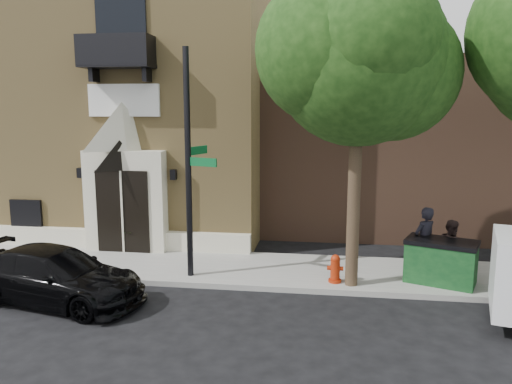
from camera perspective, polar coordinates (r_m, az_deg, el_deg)
ground at (r=14.01m, az=-14.88°, el=-10.20°), size 120.00×120.00×0.00m
sidewalk at (r=14.98m, az=-9.09°, el=-8.37°), size 42.00×3.00×0.15m
church at (r=21.70m, az=-14.56°, el=9.20°), size 12.20×11.01×9.30m
neighbour_building at (r=22.19m, az=25.73°, el=4.86°), size 18.00×8.00×6.40m
street_tree_left at (r=12.53m, az=11.79°, el=14.90°), size 4.97×4.38×7.77m
black_sedan at (r=13.15m, az=-21.97°, el=-8.85°), size 4.85×2.76×1.32m
street_sign at (r=13.27m, az=-7.64°, el=3.16°), size 0.92×1.16×6.06m
fire_hydrant at (r=13.34m, az=9.03°, el=-8.64°), size 0.42×0.34×0.75m
dumpster at (r=13.95m, az=20.37°, el=-7.41°), size 1.99×1.57×1.14m
planter at (r=16.55m, az=-14.34°, el=-5.36°), size 0.69×0.63×0.67m
pedestrian_near at (r=14.27m, az=18.67°, el=-5.39°), size 0.83×0.78×1.90m
pedestrian_far at (r=14.47m, az=21.39°, el=-6.02°), size 0.72×0.86×1.57m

